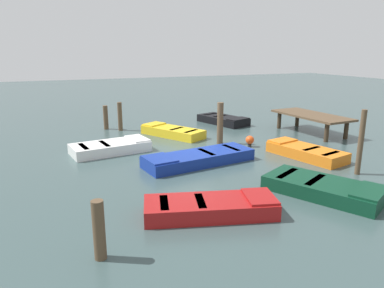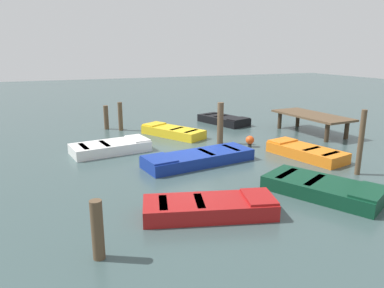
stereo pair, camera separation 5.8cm
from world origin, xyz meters
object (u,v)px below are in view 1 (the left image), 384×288
rowboat_dark_green (324,188)px  mooring_piling_far_right (106,118)px  rowboat_white (111,147)px  mooring_piling_mid_right (220,123)px  rowboat_orange (306,152)px  mooring_piling_near_left (120,116)px  mooring_piling_mid_left (361,143)px  rowboat_red (211,207)px  rowboat_yellow (172,132)px  mooring_piling_near_right (99,230)px  marker_buoy (250,140)px  dock_segment (311,117)px  rowboat_black (223,120)px  rowboat_blue (198,158)px

rowboat_dark_green → mooring_piling_far_right: (-11.28, -4.19, 0.40)m
rowboat_white → mooring_piling_mid_right: bearing=-13.7°
rowboat_orange → mooring_piling_far_right: bearing=24.3°
mooring_piling_far_right → mooring_piling_near_left: bearing=47.0°
mooring_piling_mid_left → mooring_piling_near_left: 11.37m
rowboat_dark_green → rowboat_red: same height
mooring_piling_far_right → mooring_piling_mid_left: bearing=32.2°
rowboat_yellow → mooring_piling_near_right: 10.54m
rowboat_red → mooring_piling_mid_left: (-0.90, 5.81, 0.87)m
mooring_piling_near_right → marker_buoy: 9.52m
dock_segment → rowboat_orange: dock_segment is taller
rowboat_dark_green → marker_buoy: marker_buoy is taller
rowboat_red → marker_buoy: 6.86m
dock_segment → mooring_piling_mid_left: 6.10m
rowboat_yellow → mooring_piling_near_left: size_ratio=2.30×
rowboat_white → marker_buoy: size_ratio=6.66×
dock_segment → rowboat_orange: bearing=-46.4°
rowboat_orange → mooring_piling_near_left: mooring_piling_near_left is taller
rowboat_orange → mooring_piling_near_left: size_ratio=2.20×
rowboat_white → mooring_piling_near_right: bearing=-110.3°
rowboat_orange → mooring_piling_mid_right: bearing=20.5°
rowboat_black → marker_buoy: bearing=-31.7°
mooring_piling_near_left → rowboat_black: bearing=85.6°
rowboat_blue → mooring_piling_far_right: (-7.24, -2.07, 0.40)m
rowboat_blue → rowboat_red: (3.97, -1.38, 0.00)m
dock_segment → mooring_piling_near_left: size_ratio=2.86×
rowboat_blue → mooring_piling_mid_left: (3.08, 4.43, 0.87)m
mooring_piling_mid_left → marker_buoy: size_ratio=4.51×
rowboat_yellow → mooring_piling_near_right: size_ratio=2.71×
mooring_piling_mid_left → rowboat_white: bearing=-129.4°
rowboat_orange → rowboat_yellow: (-5.30, -3.55, -0.00)m
rowboat_white → mooring_piling_near_right: 7.80m
rowboat_red → dock_segment: bearing=52.7°
rowboat_dark_green → rowboat_red: (-0.07, -3.51, -0.00)m
rowboat_black → rowboat_yellow: same height
mooring_piling_near_right → marker_buoy: mooring_piling_near_right is taller
mooring_piling_mid_left → mooring_piling_mid_right: (-5.38, -2.38, -0.18)m
rowboat_blue → rowboat_white: size_ratio=1.32×
rowboat_blue → rowboat_dark_green: size_ratio=1.22×
rowboat_white → mooring_piling_far_right: mooring_piling_far_right is taller
rowboat_white → rowboat_orange: bearing=-36.1°
marker_buoy → mooring_piling_mid_left: bearing=18.3°
marker_buoy → rowboat_blue: bearing=-66.0°
mooring_piling_mid_left → rowboat_black: bearing=-178.8°
rowboat_white → rowboat_dark_green: same height
rowboat_black → mooring_piling_near_right: mooring_piling_near_right is taller
rowboat_black → rowboat_orange: same height
mooring_piling_near_right → marker_buoy: size_ratio=2.57×
mooring_piling_near_left → mooring_piling_far_right: mooring_piling_near_left is taller
dock_segment → rowboat_dark_green: bearing=-41.6°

